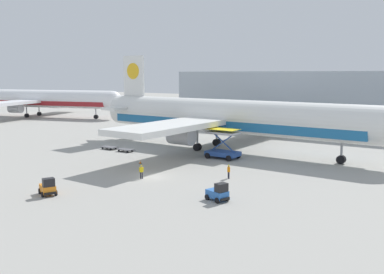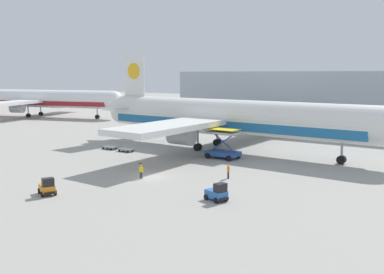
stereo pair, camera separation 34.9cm
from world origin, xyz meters
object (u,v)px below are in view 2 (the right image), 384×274
at_px(airplane_distant, 42,99).
at_px(ground_crew_near, 228,170).
at_px(scissor_lift_loader, 223,147).
at_px(baggage_dolly_second, 126,149).
at_px(traffic_cone_near, 140,162).
at_px(baggage_tug_foreground, 217,193).
at_px(baggage_dolly_lead, 110,147).
at_px(airplane_main, 224,117).
at_px(ground_crew_far, 141,171).
at_px(baggage_tug_mid, 47,187).

relative_size(airplane_distant, ground_crew_near, 29.60).
xyz_separation_m(scissor_lift_loader, baggage_dolly_second, (-16.97, -4.13, -1.46)).
distance_m(scissor_lift_loader, traffic_cone_near, 13.50).
relative_size(baggage_tug_foreground, ground_crew_near, 1.52).
bearing_deg(baggage_dolly_lead, baggage_tug_foreground, -28.34).
bearing_deg(baggage_dolly_second, airplane_main, 37.92).
bearing_deg(ground_crew_far, scissor_lift_loader, 46.52).
bearing_deg(baggage_tug_foreground, airplane_main, 136.36).
height_order(airplane_main, baggage_tug_foreground, airplane_main).
xyz_separation_m(airplane_distant, ground_crew_near, (87.64, -38.97, -4.44)).
distance_m(airplane_distant, scissor_lift_loader, 85.16).
height_order(airplane_main, baggage_dolly_second, airplane_main).
bearing_deg(baggage_dolly_second, scissor_lift_loader, 12.95).
xyz_separation_m(scissor_lift_loader, traffic_cone_near, (-8.36, -10.49, -1.55)).
xyz_separation_m(baggage_tug_foreground, baggage_tug_mid, (-16.98, -8.44, 0.00)).
bearing_deg(airplane_main, baggage_tug_mid, -92.18).
distance_m(airplane_distant, baggage_tug_foreground, 103.39).
bearing_deg(baggage_tug_mid, ground_crew_near, 79.51).
xyz_separation_m(baggage_dolly_lead, ground_crew_near, (28.25, -7.49, 0.68)).
distance_m(baggage_dolly_lead, ground_crew_far, 23.35).
bearing_deg(airplane_distant, baggage_tug_mid, -52.63).
height_order(baggage_tug_foreground, baggage_tug_mid, same).
relative_size(airplane_main, ground_crew_far, 32.17).
bearing_deg(airplane_main, ground_crew_far, -84.86).
relative_size(airplane_main, ground_crew_near, 32.07).
height_order(airplane_distant, baggage_dolly_lead, airplane_distant).
bearing_deg(baggage_tug_mid, scissor_lift_loader, 104.53).
bearing_deg(scissor_lift_loader, baggage_dolly_second, -164.44).
bearing_deg(ground_crew_near, airplane_distant, -170.69).
relative_size(baggage_dolly_second, traffic_cone_near, 6.04).
distance_m(airplane_main, airplane_distant, 79.72).
bearing_deg(ground_crew_far, airplane_distant, 113.65).
bearing_deg(baggage_tug_foreground, baggage_tug_mid, -135.17).
height_order(airplane_distant, baggage_tug_mid, airplane_distant).
xyz_separation_m(baggage_tug_foreground, ground_crew_near, (-3.71, 9.24, 0.20)).
bearing_deg(baggage_tug_mid, baggage_dolly_lead, 147.16).
xyz_separation_m(baggage_tug_mid, baggage_dolly_second, (-10.86, 24.94, -0.49)).
bearing_deg(traffic_cone_near, airplane_main, 74.36).
relative_size(baggage_tug_mid, baggage_dolly_second, 0.76).
xyz_separation_m(baggage_dolly_lead, traffic_cone_near, (12.73, -6.59, -0.09)).
height_order(airplane_distant, baggage_dolly_second, airplane_distant).
relative_size(baggage_dolly_lead, traffic_cone_near, 6.04).
xyz_separation_m(scissor_lift_loader, baggage_tug_foreground, (10.87, -20.63, -0.97)).
bearing_deg(airplane_main, baggage_dolly_second, -139.47).
relative_size(baggage_tug_mid, baggage_dolly_lead, 0.76).
distance_m(baggage_tug_mid, ground_crew_far, 12.11).
height_order(airplane_main, ground_crew_near, airplane_main).
bearing_deg(baggage_dolly_second, airplane_distant, 152.76).
relative_size(scissor_lift_loader, traffic_cone_near, 8.63).
bearing_deg(traffic_cone_near, baggage_tug_foreground, -27.81).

